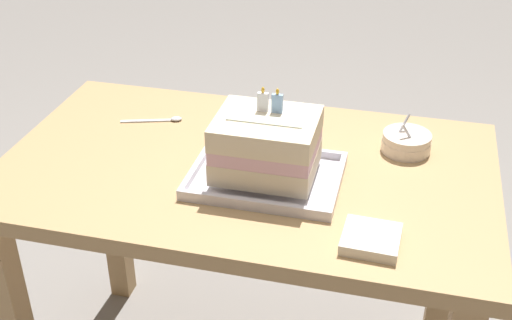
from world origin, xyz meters
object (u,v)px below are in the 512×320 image
birthday_cake (266,145)px  bowl_stack (406,142)px  foil_tray (266,177)px  serving_spoon_near_tray (164,120)px  napkin_pile (371,239)px

birthday_cake → bowl_stack: bearing=35.4°
foil_tray → bowl_stack: bearing=35.4°
bowl_stack → serving_spoon_near_tray: bowl_stack is taller
napkin_pile → birthday_cake: bearing=145.1°
foil_tray → serving_spoon_near_tray: foil_tray is taller
foil_tray → bowl_stack: bowl_stack is taller
foil_tray → birthday_cake: (0.00, 0.00, 0.08)m
foil_tray → birthday_cake: bearing=90.0°
bowl_stack → napkin_pile: bowl_stack is taller
birthday_cake → bowl_stack: 0.35m
birthday_cake → napkin_pile: (0.24, -0.17, -0.08)m
birthday_cake → bowl_stack: birthday_cake is taller
foil_tray → napkin_pile: foil_tray is taller
bowl_stack → napkin_pile: size_ratio=1.02×
bowl_stack → birthday_cake: bearing=-144.6°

